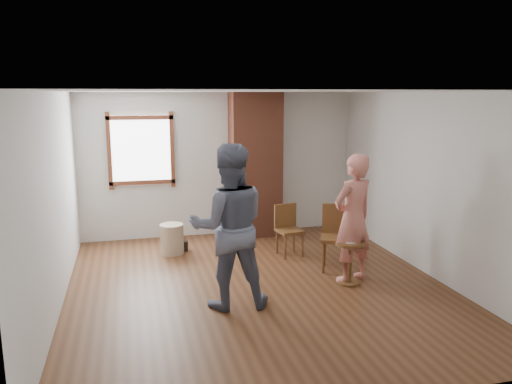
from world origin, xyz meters
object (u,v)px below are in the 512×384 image
stoneware_crock (172,239)px  dining_chair_right (337,233)px  dining_chair_left (288,227)px  side_table (350,256)px  man (229,227)px  person_pink (353,219)px

stoneware_crock → dining_chair_right: size_ratio=0.51×
stoneware_crock → dining_chair_left: bearing=-15.3°
side_table → man: (-1.73, -0.27, 0.60)m
dining_chair_left → person_pink: 1.48m
stoneware_crock → person_pink: bearing=-38.3°
stoneware_crock → dining_chair_right: dining_chair_right is taller
dining_chair_left → side_table: size_ratio=1.36×
dining_chair_left → side_table: (0.41, -1.45, -0.06)m
side_table → man: 1.85m
stoneware_crock → man: 2.40m
stoneware_crock → man: size_ratio=0.25×
person_pink → man: bearing=-7.7°
dining_chair_right → man: bearing=-128.6°
side_table → man: bearing=-171.1°
dining_chair_left → dining_chair_right: (0.50, -0.80, 0.08)m
stoneware_crock → dining_chair_left: dining_chair_left is taller
man → stoneware_crock: bearing=-72.4°
stoneware_crock → dining_chair_left: size_ratio=0.60×
person_pink → dining_chair_left: bearing=-89.4°
dining_chair_left → dining_chair_right: dining_chair_right is taller
person_pink → stoneware_crock: bearing=-58.2°
stoneware_crock → side_table: side_table is taller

